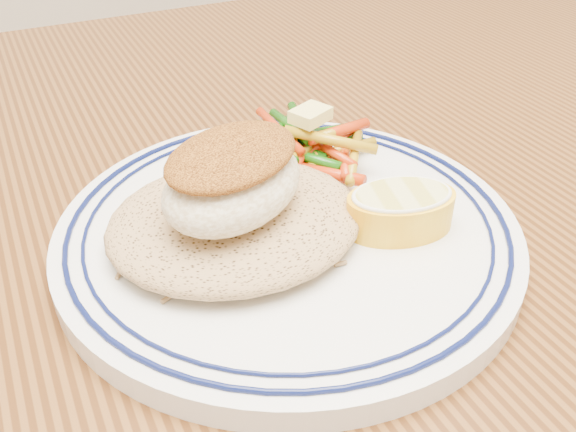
{
  "coord_description": "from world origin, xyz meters",
  "views": [
    {
      "loc": [
        -0.13,
        -0.3,
        0.98
      ],
      "look_at": [
        -0.0,
        -0.02,
        0.77
      ],
      "focal_mm": 40.0,
      "sensor_mm": 36.0,
      "label": 1
    }
  ],
  "objects_px": {
    "fish_fillet": "(233,178)",
    "vegetable_pile": "(305,146)",
    "rice_pilaf": "(235,216)",
    "lemon_wedge": "(400,209)",
    "plate": "(288,231)",
    "dining_table": "(276,332)"
  },
  "relations": [
    {
      "from": "vegetable_pile",
      "to": "rice_pilaf",
      "type": "bearing_deg",
      "value": -142.32
    },
    {
      "from": "rice_pilaf",
      "to": "fish_fillet",
      "type": "relative_size",
      "value": 1.36
    },
    {
      "from": "rice_pilaf",
      "to": "plate",
      "type": "bearing_deg",
      "value": -2.94
    },
    {
      "from": "plate",
      "to": "lemon_wedge",
      "type": "bearing_deg",
      "value": -30.48
    },
    {
      "from": "dining_table",
      "to": "lemon_wedge",
      "type": "relative_size",
      "value": 21.45
    },
    {
      "from": "plate",
      "to": "lemon_wedge",
      "type": "xyz_separation_m",
      "value": [
        0.05,
        -0.03,
        0.02
      ]
    },
    {
      "from": "fish_fillet",
      "to": "vegetable_pile",
      "type": "bearing_deg",
      "value": 39.97
    },
    {
      "from": "plate",
      "to": "dining_table",
      "type": "bearing_deg",
      "value": 84.09
    },
    {
      "from": "rice_pilaf",
      "to": "dining_table",
      "type": "bearing_deg",
      "value": 34.25
    },
    {
      "from": "rice_pilaf",
      "to": "lemon_wedge",
      "type": "distance_m",
      "value": 0.09
    },
    {
      "from": "rice_pilaf",
      "to": "lemon_wedge",
      "type": "relative_size",
      "value": 2.06
    },
    {
      "from": "dining_table",
      "to": "plate",
      "type": "height_order",
      "value": "plate"
    },
    {
      "from": "fish_fillet",
      "to": "vegetable_pile",
      "type": "relative_size",
      "value": 0.94
    },
    {
      "from": "dining_table",
      "to": "fish_fillet",
      "type": "xyz_separation_m",
      "value": [
        -0.04,
        -0.03,
        0.15
      ]
    },
    {
      "from": "plate",
      "to": "lemon_wedge",
      "type": "relative_size",
      "value": 3.83
    },
    {
      "from": "plate",
      "to": "fish_fillet",
      "type": "distance_m",
      "value": 0.06
    },
    {
      "from": "dining_table",
      "to": "rice_pilaf",
      "type": "xyz_separation_m",
      "value": [
        -0.03,
        -0.02,
        0.13
      ]
    },
    {
      "from": "fish_fillet",
      "to": "vegetable_pile",
      "type": "height_order",
      "value": "fish_fillet"
    },
    {
      "from": "plate",
      "to": "rice_pilaf",
      "type": "bearing_deg",
      "value": 177.06
    },
    {
      "from": "dining_table",
      "to": "lemon_wedge",
      "type": "xyz_separation_m",
      "value": [
        0.05,
        -0.06,
        0.13
      ]
    },
    {
      "from": "fish_fillet",
      "to": "vegetable_pile",
      "type": "distance_m",
      "value": 0.1
    },
    {
      "from": "fish_fillet",
      "to": "lemon_wedge",
      "type": "distance_m",
      "value": 0.1
    }
  ]
}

